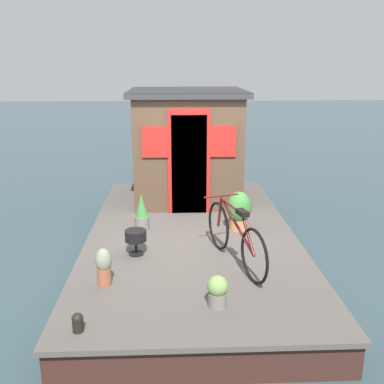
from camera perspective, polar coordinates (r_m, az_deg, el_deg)
ground_plane at (r=7.23m, az=-0.07°, el=-8.44°), size 60.00×60.00×0.00m
houseboat_deck at (r=7.13m, az=-0.07°, el=-6.74°), size 5.94×3.15×0.46m
houseboat_cabin at (r=8.56m, az=-0.62°, el=5.98°), size 2.05×2.10×2.05m
bicycle at (r=5.86m, az=5.43°, el=-5.64°), size 1.69×0.65×0.81m
potted_plant_rosemary at (r=5.46m, az=-11.08°, el=-9.14°), size 0.19×0.19×0.46m
potted_plant_ivy at (r=7.10m, az=-6.38°, el=-2.60°), size 0.23×0.23×0.58m
potted_plant_succulent at (r=7.08m, az=5.95°, el=-2.31°), size 0.39×0.39×0.61m
potted_plant_lavender at (r=4.96m, az=3.24°, el=-12.35°), size 0.23×0.23×0.35m
charcoal_grill at (r=6.20m, az=-7.11°, el=-5.65°), size 0.29×0.29×0.35m
mooring_bollard at (r=4.71m, az=-14.22°, el=-15.60°), size 0.11×0.11×0.20m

